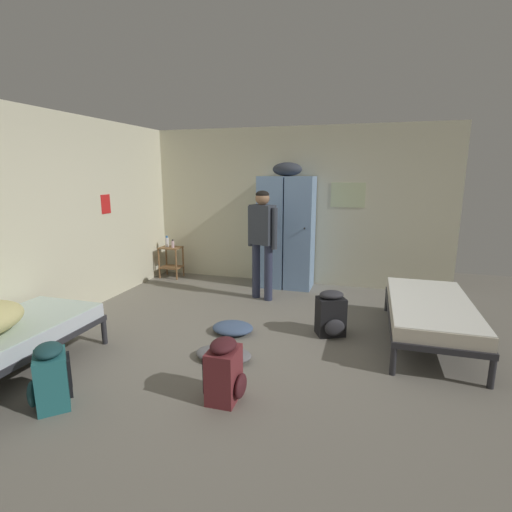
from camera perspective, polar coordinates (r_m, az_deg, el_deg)
The scene contains 13 objects.
ground_plane at distance 4.60m, azimuth -0.93°, elevation -12.30°, with size 8.16×8.16×0.00m, color slate.
room_backdrop at distance 5.89m, azimuth -8.98°, elevation 6.45°, with size 5.17×5.16×2.66m.
locker_bank at distance 6.47m, azimuth 4.50°, elevation 3.84°, with size 0.90×0.55×2.07m.
shelf_unit at distance 7.30m, azimuth -12.42°, elevation -0.43°, with size 0.38×0.30×0.57m.
bed_right at distance 4.86m, azimuth 24.29°, elevation -7.24°, with size 0.90×1.90×0.49m.
person_traveler at distance 5.78m, azimuth 0.94°, elevation 3.14°, with size 0.50×0.32×1.65m.
water_bottle at distance 7.29m, azimuth -13.01°, elevation 2.05°, with size 0.07×0.07×0.20m.
lotion_bottle at distance 7.17m, azimuth -12.19°, elevation 1.74°, with size 0.05×0.05×0.15m.
backpack_black at distance 4.73m, azimuth 11.01°, elevation -8.45°, with size 0.39×0.40×0.55m.
backpack_maroon at distance 3.43m, azimuth -4.61°, elevation -16.63°, with size 0.34×0.32×0.55m.
backpack_teal at distance 3.74m, azimuth -28.12°, elevation -15.52°, with size 0.42×0.42×0.55m.
clothes_pile_denim at distance 4.78m, azimuth -3.44°, elevation -10.54°, with size 0.50×0.42×0.12m.
clothes_pile_grey at distance 4.17m, azimuth -4.81°, elevation -14.24°, with size 0.60×0.39×0.11m.
Camera 1 is at (1.27, -3.99, 1.91)m, focal length 27.10 mm.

